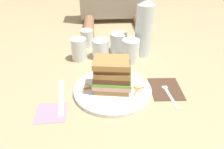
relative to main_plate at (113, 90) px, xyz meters
name	(u,v)px	position (x,y,z in m)	size (l,w,h in m)	color
ground_plane	(108,91)	(-0.01, 0.00, -0.01)	(3.00, 3.00, 0.00)	tan
main_plate	(113,90)	(0.00, 0.00, 0.00)	(0.27, 0.27, 0.01)	white
sandwich	(112,75)	(0.00, 0.00, 0.06)	(0.14, 0.11, 0.12)	#A87A42
carrot_shred_0	(88,85)	(-0.08, 0.03, 0.01)	(0.00, 0.00, 0.02)	orange
carrot_shred_1	(95,87)	(-0.06, 0.01, 0.01)	(0.00, 0.00, 0.02)	orange
carrot_shred_2	(88,88)	(-0.08, 0.01, 0.01)	(0.00, 0.00, 0.03)	orange
carrot_shred_3	(88,88)	(-0.09, 0.01, 0.01)	(0.00, 0.00, 0.02)	orange
carrot_shred_4	(88,89)	(-0.09, 0.00, 0.01)	(0.00, 0.00, 0.02)	orange
carrot_shred_5	(85,89)	(-0.10, 0.00, 0.01)	(0.00, 0.00, 0.02)	orange
carrot_shred_6	(134,93)	(0.07, -0.03, 0.01)	(0.00, 0.00, 0.02)	orange
carrot_shred_7	(135,93)	(0.07, -0.03, 0.01)	(0.00, 0.00, 0.03)	orange
carrot_shred_8	(137,86)	(0.09, 0.01, 0.01)	(0.00, 0.00, 0.02)	orange
carrot_shred_9	(139,89)	(0.09, -0.01, 0.01)	(0.00, 0.00, 0.03)	orange
carrot_shred_10	(136,89)	(0.08, -0.01, 0.01)	(0.00, 0.00, 0.02)	orange
carrot_shred_11	(142,90)	(0.10, -0.02, 0.01)	(0.00, 0.00, 0.02)	orange
carrot_shred_12	(140,88)	(0.10, 0.00, 0.01)	(0.00, 0.00, 0.03)	orange
carrot_shred_13	(132,88)	(0.07, 0.00, 0.01)	(0.00, 0.00, 0.03)	orange
napkin_dark	(166,88)	(0.19, 0.01, -0.01)	(0.11, 0.14, 0.00)	#4C3323
fork	(168,91)	(0.19, -0.02, 0.00)	(0.03, 0.17, 0.00)	silver
knife	(61,97)	(-0.18, -0.02, -0.01)	(0.04, 0.20, 0.00)	silver
juice_glass	(131,52)	(0.09, 0.22, 0.04)	(0.07, 0.07, 0.10)	white
water_bottle	(144,27)	(0.16, 0.28, 0.13)	(0.08, 0.08, 0.30)	silver
empty_tumbler_0	(79,49)	(-0.13, 0.25, 0.04)	(0.07, 0.07, 0.10)	silver
empty_tumbler_1	(87,38)	(-0.10, 0.39, 0.03)	(0.06, 0.06, 0.08)	silver
empty_tumbler_2	(118,43)	(0.05, 0.31, 0.04)	(0.08, 0.08, 0.09)	silver
empty_tumbler_3	(100,49)	(-0.03, 0.26, 0.03)	(0.07, 0.07, 0.08)	silver
napkin_pink	(51,113)	(-0.20, -0.09, -0.01)	(0.09, 0.09, 0.00)	pink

